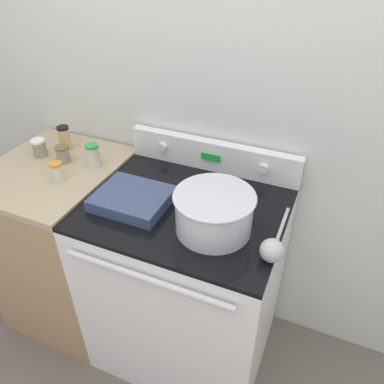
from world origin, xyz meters
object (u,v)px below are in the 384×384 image
(spice_jar_black_cap, at_px, (65,138))
(spice_jar_white_cap, at_px, (39,148))
(casserole_dish, at_px, (132,198))
(ladle, at_px, (273,249))
(mixing_bowl, at_px, (214,210))
(spice_jar_brown_cap, at_px, (63,154))
(spice_jar_orange_cap, at_px, (57,172))
(spice_jar_green_cap, at_px, (93,156))

(spice_jar_black_cap, height_order, spice_jar_white_cap, spice_jar_black_cap)
(casserole_dish, relative_size, ladle, 0.87)
(casserole_dish, bearing_deg, mixing_bowl, -2.73)
(casserole_dish, height_order, spice_jar_brown_cap, spice_jar_brown_cap)
(spice_jar_orange_cap, relative_size, spice_jar_black_cap, 0.71)
(mixing_bowl, distance_m, spice_jar_green_cap, 0.69)
(mixing_bowl, xyz_separation_m, spice_jar_black_cap, (-0.89, 0.27, -0.01))
(spice_jar_orange_cap, bearing_deg, mixing_bowl, -2.03)
(spice_jar_brown_cap, height_order, spice_jar_white_cap, spice_jar_white_cap)
(spice_jar_orange_cap, relative_size, spice_jar_white_cap, 0.99)
(mixing_bowl, bearing_deg, casserole_dish, 177.27)
(spice_jar_black_cap, bearing_deg, spice_jar_brown_cap, -56.51)
(casserole_dish, relative_size, spice_jar_orange_cap, 3.39)
(mixing_bowl, height_order, casserole_dish, mixing_bowl)
(spice_jar_green_cap, xyz_separation_m, spice_jar_white_cap, (-0.30, -0.02, -0.01))
(casserole_dish, xyz_separation_m, spice_jar_white_cap, (-0.61, 0.15, 0.03))
(casserole_dish, relative_size, spice_jar_black_cap, 2.40)
(ladle, relative_size, spice_jar_green_cap, 2.98)
(ladle, relative_size, spice_jar_white_cap, 3.87)
(spice_jar_orange_cap, height_order, spice_jar_black_cap, spice_jar_black_cap)
(casserole_dish, relative_size, spice_jar_brown_cap, 3.64)
(spice_jar_white_cap, bearing_deg, spice_jar_green_cap, 4.18)
(spice_jar_orange_cap, height_order, spice_jar_white_cap, same)
(spice_jar_black_cap, bearing_deg, mixing_bowl, -16.95)
(spice_jar_white_cap, bearing_deg, spice_jar_brown_cap, 0.06)
(ladle, bearing_deg, spice_jar_orange_cap, 175.01)
(casserole_dish, relative_size, spice_jar_white_cap, 3.36)
(casserole_dish, distance_m, spice_jar_green_cap, 0.35)
(ladle, bearing_deg, spice_jar_brown_cap, 168.03)
(spice_jar_green_cap, relative_size, spice_jar_orange_cap, 1.31)
(spice_jar_green_cap, relative_size, spice_jar_white_cap, 1.30)
(ladle, height_order, spice_jar_green_cap, spice_jar_green_cap)
(spice_jar_orange_cap, distance_m, spice_jar_black_cap, 0.29)
(mixing_bowl, bearing_deg, spice_jar_orange_cap, 177.97)
(spice_jar_black_cap, distance_m, spice_jar_white_cap, 0.13)
(ladle, bearing_deg, spice_jar_white_cap, 169.40)
(spice_jar_green_cap, height_order, spice_jar_orange_cap, spice_jar_green_cap)
(casserole_dish, height_order, ladle, ladle)
(spice_jar_green_cap, distance_m, spice_jar_brown_cap, 0.16)
(ladle, relative_size, spice_jar_orange_cap, 3.91)
(spice_jar_orange_cap, xyz_separation_m, spice_jar_brown_cap, (-0.08, 0.14, -0.00))
(spice_jar_green_cap, height_order, spice_jar_brown_cap, spice_jar_green_cap)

